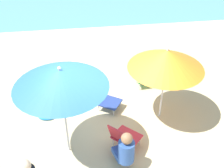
% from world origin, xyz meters
% --- Properties ---
extents(ground_plane, '(40.00, 40.00, 0.00)m').
position_xyz_m(ground_plane, '(0.00, 0.00, 0.00)').
color(ground_plane, '#CCB789').
extents(umbrella_blue, '(1.73, 1.73, 2.07)m').
position_xyz_m(umbrella_blue, '(-0.86, -0.59, 1.83)').
color(umbrella_blue, silver).
rests_on(umbrella_blue, ground_plane).
extents(umbrella_orange, '(1.65, 1.65, 1.86)m').
position_xyz_m(umbrella_orange, '(1.32, 0.20, 1.58)').
color(umbrella_orange, silver).
rests_on(umbrella_orange, ground_plane).
extents(beach_chair_a, '(0.75, 0.72, 0.57)m').
position_xyz_m(beach_chair_a, '(0.07, 0.67, 0.29)').
color(beach_chair_a, navy).
rests_on(beach_chair_a, ground_plane).
extents(beach_chair_b, '(0.77, 0.77, 0.68)m').
position_xyz_m(beach_chair_b, '(0.28, -0.71, 0.36)').
color(beach_chair_b, red).
rests_on(beach_chair_b, ground_plane).
extents(beach_chair_c, '(0.57, 0.54, 0.57)m').
position_xyz_m(beach_chair_c, '(1.25, 1.58, 0.31)').
color(beach_chair_c, '#33934C').
rests_on(beach_chair_c, ground_plane).
extents(person_b, '(0.40, 0.55, 0.92)m').
position_xyz_m(person_b, '(0.22, -1.16, 0.46)').
color(person_b, '#2D519E').
rests_on(person_b, ground_plane).
extents(swim_ring, '(0.57, 0.57, 0.09)m').
position_xyz_m(swim_ring, '(-1.35, 0.66, 0.04)').
color(swim_ring, '#238CD8').
rests_on(swim_ring, ground_plane).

